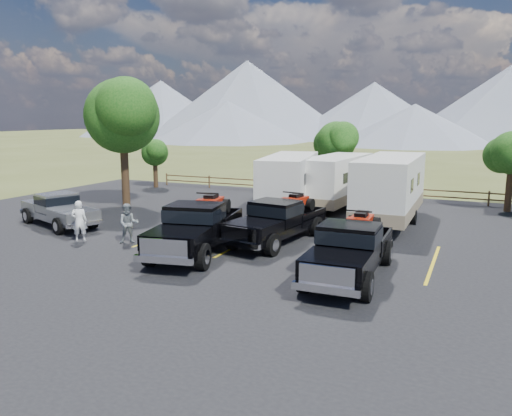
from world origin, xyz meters
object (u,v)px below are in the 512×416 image
at_px(rig_left, 197,226).
at_px(person_a, 79,221).
at_px(rig_right, 351,248).
at_px(trailer_center, 336,181).
at_px(trailer_right, 390,189).
at_px(pickup_silver, 59,209).
at_px(person_b, 129,224).
at_px(trailer_left, 289,182).
at_px(tree_big_nw, 122,116).
at_px(rig_center, 278,220).

relative_size(rig_left, person_a, 3.85).
relative_size(rig_right, trailer_center, 0.70).
relative_size(rig_left, trailer_right, 0.71).
height_order(rig_right, pickup_silver, rig_right).
relative_size(pickup_silver, person_b, 3.34).
bearing_deg(person_b, rig_right, -38.19).
bearing_deg(person_b, trailer_left, 34.25).
bearing_deg(person_b, trailer_center, 28.54).
bearing_deg(rig_left, trailer_left, 77.21).
relative_size(rig_right, trailer_left, 0.68).
distance_m(tree_big_nw, rig_left, 12.72).
xyz_separation_m(rig_left, person_a, (-5.73, -0.66, -0.17)).
distance_m(trailer_center, trailer_right, 4.86).
bearing_deg(trailer_left, pickup_silver, -147.84).
bearing_deg(person_b, rig_left, -34.37).
height_order(tree_big_nw, trailer_right, tree_big_nw).
relative_size(trailer_left, trailer_center, 1.04).
bearing_deg(rig_center, person_a, -148.34).
xyz_separation_m(trailer_left, person_a, (-6.03, -10.57, -0.80)).
bearing_deg(trailer_left, rig_left, -102.49).
distance_m(pickup_silver, person_b, 5.62).
relative_size(trailer_center, pickup_silver, 1.56).
distance_m(rig_left, person_b, 3.50).
distance_m(rig_right, trailer_right, 9.56).
xyz_separation_m(trailer_left, trailer_right, (5.97, -1.01, 0.10)).
distance_m(rig_right, person_b, 10.06).
relative_size(rig_right, pickup_silver, 1.09).
bearing_deg(tree_big_nw, person_a, -64.56).
xyz_separation_m(trailer_center, pickup_silver, (-11.51, -10.73, -0.79)).
bearing_deg(rig_right, pickup_silver, 171.60).
xyz_separation_m(rig_center, pickup_silver, (-11.37, -1.62, -0.13)).
xyz_separation_m(rig_right, trailer_left, (-6.24, 10.53, 0.69)).
bearing_deg(trailer_left, person_a, -130.44).
bearing_deg(rig_right, person_b, 175.31).
relative_size(tree_big_nw, rig_center, 1.21).
relative_size(trailer_center, person_b, 5.19).
height_order(rig_center, trailer_center, trailer_center).
bearing_deg(pickup_silver, person_a, 78.60).
height_order(rig_center, pickup_silver, rig_center).
bearing_deg(person_a, trailer_left, -156.28).
height_order(rig_left, pickup_silver, rig_left).
distance_m(rig_center, person_b, 6.61).
distance_m(rig_right, trailer_center, 13.28).
relative_size(trailer_right, person_b, 5.67).
bearing_deg(trailer_center, rig_left, -98.05).
relative_size(trailer_center, person_a, 4.96).
bearing_deg(rig_left, pickup_silver, 160.66).
relative_size(rig_center, person_a, 3.51).
bearing_deg(pickup_silver, trailer_left, 152.77).
height_order(tree_big_nw, pickup_silver, tree_big_nw).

